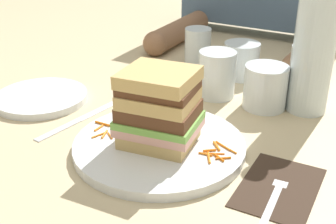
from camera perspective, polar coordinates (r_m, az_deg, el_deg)
ground_plane at (r=0.74m, az=-0.30°, el=-4.14°), size 3.00×3.00×0.00m
main_plate at (r=0.72m, az=-1.15°, el=-4.32°), size 0.28×0.28×0.02m
sandwich at (r=0.69m, az=-1.14°, el=0.46°), size 0.13×0.11×0.12m
carrot_shred_0 at (r=0.74m, az=-7.35°, el=-3.00°), size 0.02×0.01×0.00m
carrot_shred_1 at (r=0.78m, az=-8.27°, el=-1.47°), size 0.03×0.00×0.00m
carrot_shred_2 at (r=0.76m, az=-8.76°, el=-2.02°), size 0.00×0.02×0.00m
carrot_shred_3 at (r=0.74m, az=-8.04°, el=-2.78°), size 0.01×0.03×0.00m
carrot_shred_4 at (r=0.74m, az=-8.67°, el=-2.87°), size 0.01×0.03×0.00m
carrot_shred_5 at (r=0.68m, az=5.19°, el=-5.78°), size 0.02×0.03×0.00m
carrot_shred_6 at (r=0.70m, az=5.29°, el=-4.85°), size 0.02×0.02×0.00m
carrot_shred_7 at (r=0.68m, az=6.43°, el=-5.73°), size 0.02×0.01×0.00m
carrot_shred_8 at (r=0.68m, az=7.00°, el=-5.81°), size 0.02×0.02×0.00m
carrot_shred_9 at (r=0.70m, az=7.81°, el=-4.74°), size 0.03×0.01×0.00m
carrot_shred_10 at (r=0.69m, az=4.78°, el=-5.34°), size 0.02×0.00×0.00m
carrot_shred_11 at (r=0.71m, az=6.18°, el=-4.30°), size 0.02×0.02×0.00m
carrot_shred_12 at (r=0.71m, az=7.00°, el=-4.27°), size 0.03×0.02×0.00m
carrot_shred_13 at (r=0.69m, az=5.78°, el=-5.26°), size 0.03×0.02×0.00m
napkin_dark at (r=0.66m, az=13.88°, el=-9.17°), size 0.10×0.15×0.00m
fork at (r=0.64m, az=13.45°, el=-10.01°), size 0.02×0.17×0.00m
knife at (r=0.83m, az=-11.32°, el=-1.00°), size 0.04×0.20×0.00m
juice_glass at (r=0.87m, az=12.21°, el=2.86°), size 0.08×0.08×0.08m
water_bottle at (r=0.85m, az=18.08°, el=8.13°), size 0.07×0.07×0.29m
empty_tumbler_0 at (r=0.91m, az=6.21°, el=4.79°), size 0.07×0.07×0.09m
empty_tumbler_1 at (r=0.99m, az=17.12°, el=5.52°), size 0.07×0.07×0.09m
empty_tumbler_2 at (r=1.07m, az=3.79°, el=8.17°), size 0.06×0.06×0.09m
empty_tumbler_3 at (r=1.01m, az=9.06°, el=6.52°), size 0.08×0.08×0.08m
side_plate at (r=0.93m, az=-15.74°, el=1.77°), size 0.18×0.18×0.01m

